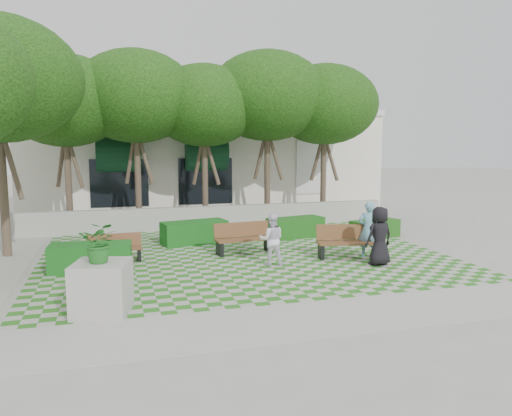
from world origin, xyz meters
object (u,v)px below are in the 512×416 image
object	(u,v)px
hedge_east	(375,229)
planter_front	(101,277)
bench_east	(348,242)
person_blue	(368,229)
bench_mid	(244,239)
hedge_midright	(295,227)
hedge_west	(91,257)
person_white	(272,239)
person_dark	(380,236)
hedge_midleft	(194,232)
bench_west	(115,249)

from	to	relation	value
hedge_east	planter_front	xyz separation A→B (m)	(-9.43, -5.69, 0.44)
bench_east	person_blue	size ratio (longest dim) A/B	1.17
bench_mid	hedge_midright	bearing A→B (deg)	33.15
hedge_midright	hedge_west	xyz separation A→B (m)	(-7.04, -2.96, 0.01)
bench_mid	person_white	xyz separation A→B (m)	(0.37, -1.71, 0.28)
person_blue	planter_front	bearing A→B (deg)	42.33
person_blue	person_dark	bearing A→B (deg)	99.17
hedge_east	hedge_west	world-z (taller)	hedge_west
person_white	hedge_west	bearing A→B (deg)	5.76
hedge_midright	person_blue	world-z (taller)	person_blue
bench_east	hedge_midright	distance (m)	3.54
hedge_east	hedge_midleft	world-z (taller)	hedge_midleft
hedge_midright	hedge_west	size ratio (longest dim) A/B	0.97
bench_east	person_white	xyz separation A→B (m)	(-2.51, -0.21, 0.26)
person_blue	hedge_midleft	bearing A→B (deg)	-15.59
hedge_east	hedge_midleft	xyz separation A→B (m)	(-6.48, 0.83, 0.06)
bench_mid	hedge_east	world-z (taller)	bench_mid
hedge_midright	hedge_midleft	world-z (taller)	hedge_midleft
bench_west	person_blue	bearing A→B (deg)	-13.07
bench_west	hedge_east	size ratio (longest dim) A/B	0.83
bench_mid	person_dark	xyz separation A→B (m)	(3.29, -2.58, 0.38)
bench_east	hedge_west	size ratio (longest dim) A/B	0.93
bench_east	person_dark	world-z (taller)	person_dark
bench_east	person_white	world-z (taller)	person_white
hedge_west	person_dark	size ratio (longest dim) A/B	1.27
person_blue	person_white	distance (m)	3.14
planter_front	person_white	xyz separation A→B (m)	(4.56, 2.88, -0.03)
bench_mid	hedge_midleft	world-z (taller)	bench_mid
hedge_midright	person_white	bearing A→B (deg)	-119.80
bench_west	person_blue	size ratio (longest dim) A/B	0.91
bench_west	hedge_east	xyz separation A→B (m)	(9.14, 1.15, -0.06)
hedge_midleft	person_dark	world-z (taller)	person_dark
hedge_midleft	hedge_midright	bearing A→B (deg)	1.39
bench_mid	hedge_midleft	xyz separation A→B (m)	(-1.24, 1.93, -0.08)
hedge_midleft	person_blue	bearing A→B (deg)	-36.43
hedge_midright	hedge_midleft	bearing A→B (deg)	-178.61
hedge_midleft	hedge_west	size ratio (longest dim) A/B	1.03
bench_west	bench_mid	bearing A→B (deg)	-0.77
hedge_west	person_blue	size ratio (longest dim) A/B	1.26
hedge_west	bench_west	bearing A→B (deg)	54.51
hedge_midright	person_white	xyz separation A→B (m)	(-2.14, -3.74, 0.38)
hedge_east	hedge_midright	xyz separation A→B (m)	(-2.73, 0.92, 0.04)
person_dark	bench_mid	bearing A→B (deg)	-46.24
planter_front	person_blue	bearing A→B (deg)	21.49
hedge_midright	person_dark	size ratio (longest dim) A/B	1.24
hedge_east	bench_east	bearing A→B (deg)	-132.30
bench_mid	bench_west	world-z (taller)	bench_mid
bench_west	planter_front	world-z (taller)	planter_front
person_dark	person_white	bearing A→B (deg)	-24.64
hedge_midleft	hedge_east	bearing A→B (deg)	-7.29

